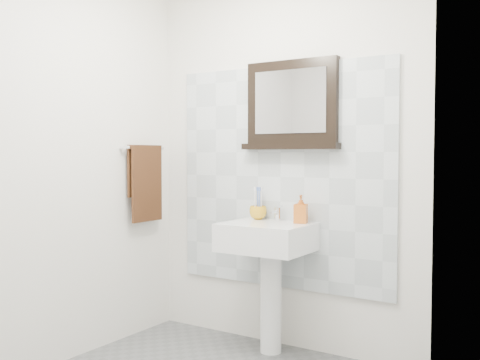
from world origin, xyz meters
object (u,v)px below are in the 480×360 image
at_px(pedestal_sink, 267,251).
at_px(soap_dispenser, 301,209).
at_px(hand_towel, 145,177).
at_px(framed_mirror, 292,107).
at_px(toothbrush_cup, 258,213).

height_order(pedestal_sink, soap_dispenser, soap_dispenser).
relative_size(pedestal_sink, soap_dispenser, 5.28).
xyz_separation_m(pedestal_sink, hand_towel, (-0.96, -0.10, 0.46)).
distance_m(soap_dispenser, hand_towel, 1.18).
bearing_deg(pedestal_sink, framed_mirror, 68.59).
xyz_separation_m(toothbrush_cup, framed_mirror, (0.23, 0.05, 0.71)).
distance_m(pedestal_sink, soap_dispenser, 0.35).
bearing_deg(hand_towel, soap_dispenser, 10.35).
relative_size(pedestal_sink, framed_mirror, 1.39).
bearing_deg(pedestal_sink, hand_towel, -173.97).
bearing_deg(toothbrush_cup, soap_dispenser, -5.11).
height_order(toothbrush_cup, framed_mirror, framed_mirror).
height_order(toothbrush_cup, hand_towel, hand_towel).
bearing_deg(framed_mirror, soap_dispenser, -35.33).
bearing_deg(soap_dispenser, toothbrush_cup, 158.79).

